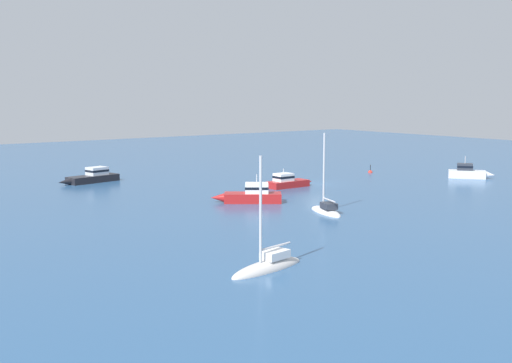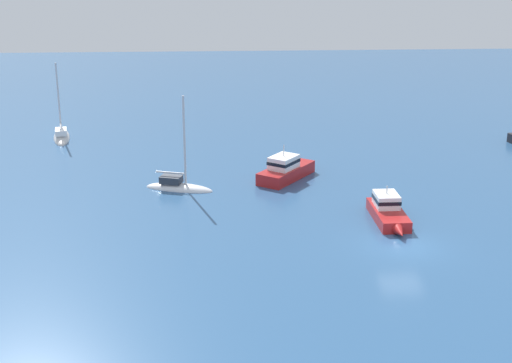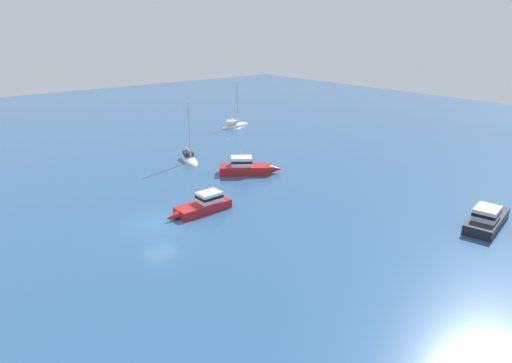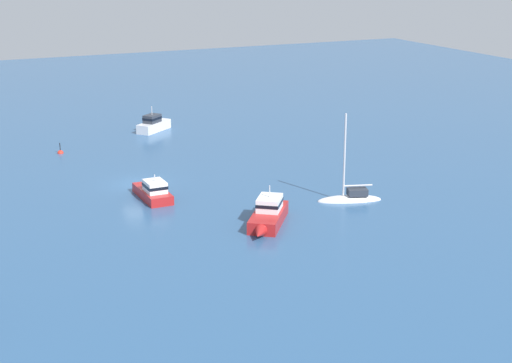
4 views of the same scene
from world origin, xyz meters
name	(u,v)px [view 2 (image 2 of 4)]	position (x,y,z in m)	size (l,w,h in m)	color
ground_plane	(403,246)	(0.00, 0.00, 0.00)	(160.00, 160.00, 0.00)	#2D5684
yacht	(179,187)	(13.42, -11.01, 0.16)	(5.17, 2.90, 7.21)	white
launch	(287,169)	(5.45, -13.10, 0.71)	(5.07, 6.14, 2.67)	#B21E1E
yacht_1	(62,137)	(24.49, -25.90, 0.13)	(2.41, 5.88, 7.18)	silver
cabin_cruiser_1	(388,211)	(-0.07, -4.10, 0.60)	(1.85, 5.89, 2.07)	#B21E1E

